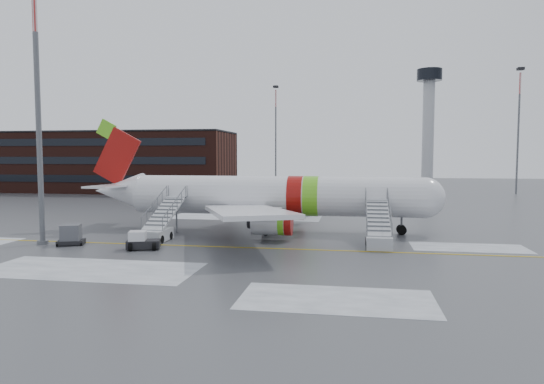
% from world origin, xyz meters
% --- Properties ---
extents(ground, '(260.00, 260.00, 0.00)m').
position_xyz_m(ground, '(0.00, 0.00, 0.00)').
color(ground, '#494C4F').
rests_on(ground, ground).
extents(airliner, '(35.03, 32.97, 11.18)m').
position_xyz_m(airliner, '(2.32, 7.90, 3.42)').
color(airliner, white).
rests_on(airliner, ground).
extents(airstair_fwd, '(2.05, 7.70, 3.48)m').
position_xyz_m(airstair_fwd, '(12.83, 1.37, 1.06)').
color(airstair_fwd, '#A7AAAF').
rests_on(airstair_fwd, ground).
extents(airstair_aft, '(2.05, 7.70, 3.48)m').
position_xyz_m(airstair_aft, '(-6.02, 1.37, 1.06)').
color(airstair_aft, '#B7BABF').
rests_on(airstair_aft, ground).
extents(pushback_tug, '(2.82, 2.43, 1.45)m').
position_xyz_m(pushback_tug, '(-5.69, -3.01, 0.64)').
color(pushback_tug, black).
rests_on(pushback_tug, ground).
extents(uld_container, '(2.45, 2.11, 1.69)m').
position_xyz_m(uld_container, '(-12.30, -2.14, 0.79)').
color(uld_container, black).
rests_on(uld_container, ground).
extents(light_mast_near, '(1.20, 1.20, 21.99)m').
position_xyz_m(light_mast_near, '(-14.81, -2.26, 11.49)').
color(light_mast_near, '#595B60').
rests_on(light_mast_near, ground).
extents(terminal_building, '(62.00, 16.11, 12.30)m').
position_xyz_m(terminal_building, '(-45.00, 54.98, 6.20)').
color(terminal_building, '#3F1E16').
rests_on(terminal_building, ground).
extents(control_tower, '(6.40, 6.40, 30.00)m').
position_xyz_m(control_tower, '(30.00, 95.00, 18.75)').
color(control_tower, '#B2B5BA').
rests_on(control_tower, ground).
extents(light_mast_far_ne, '(1.20, 1.20, 24.25)m').
position_xyz_m(light_mast_far_ne, '(42.00, 62.00, 13.84)').
color(light_mast_far_ne, '#595B60').
rests_on(light_mast_far_ne, ground).
extents(light_mast_far_n, '(1.20, 1.20, 24.25)m').
position_xyz_m(light_mast_far_n, '(-8.00, 78.00, 13.84)').
color(light_mast_far_n, '#595B60').
rests_on(light_mast_far_n, ground).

